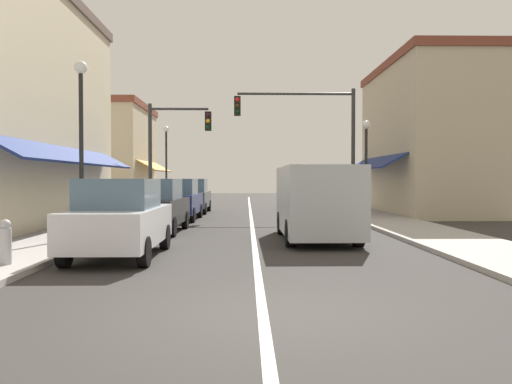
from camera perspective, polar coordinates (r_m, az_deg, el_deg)
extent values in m
plane|color=#33302D|center=(24.75, -0.55, -2.66)|extent=(80.00, 80.00, 0.00)
cube|color=#A39E99|center=(25.30, -13.12, -2.47)|extent=(2.60, 56.00, 0.12)
cube|color=#A39E99|center=(25.40, 11.97, -2.45)|extent=(2.60, 56.00, 0.12)
cube|color=silver|center=(24.75, -0.55, -2.65)|extent=(0.14, 52.00, 0.01)
cube|color=slate|center=(19.84, -20.62, 0.28)|extent=(0.08, 10.64, 1.80)
cube|color=navy|center=(19.66, -18.97, 3.79)|extent=(1.27, 11.76, 0.73)
cube|color=slate|center=(17.49, -24.27, 15.44)|extent=(0.08, 1.10, 1.30)
cube|color=slate|center=(23.16, -18.12, 11.99)|extent=(0.08, 1.10, 1.30)
cube|color=#BCAD8E|center=(28.25, 17.78, 5.16)|extent=(4.13, 10.00, 7.27)
cube|color=brown|center=(28.76, 17.84, 12.80)|extent=(4.33, 10.20, 0.40)
cube|color=slate|center=(27.61, 13.80, 0.63)|extent=(0.08, 7.60, 1.80)
cube|color=navy|center=(27.47, 12.58, 3.14)|extent=(1.27, 8.40, 0.73)
cube|color=slate|center=(25.72, 15.12, 9.13)|extent=(0.08, 1.10, 1.30)
cube|color=slate|center=(29.94, 12.75, 8.05)|extent=(0.08, 1.10, 1.30)
cube|color=#BCAD8E|center=(35.78, -15.10, 3.55)|extent=(4.17, 8.00, 6.24)
cube|color=brown|center=(36.06, -15.14, 8.83)|extent=(4.37, 8.20, 0.40)
cube|color=slate|center=(35.32, -11.89, 0.81)|extent=(0.08, 6.08, 1.80)
cube|color=olive|center=(35.22, -10.93, 2.76)|extent=(1.27, 6.72, 0.73)
cube|color=slate|center=(33.70, -12.49, 6.04)|extent=(0.08, 1.10, 1.30)
cube|color=slate|center=(37.15, -11.40, 5.61)|extent=(0.08, 1.10, 1.30)
cube|color=silver|center=(12.19, -14.52, -3.58)|extent=(1.73, 4.10, 0.80)
cube|color=slate|center=(12.06, -14.65, -0.16)|extent=(1.52, 2.00, 0.66)
cylinder|color=black|center=(13.73, -16.42, -4.71)|extent=(0.20, 0.62, 0.62)
cylinder|color=black|center=(13.40, -9.86, -4.83)|extent=(0.20, 0.62, 0.62)
cylinder|color=black|center=(11.16, -20.10, -6.15)|extent=(0.20, 0.62, 0.62)
cylinder|color=black|center=(10.76, -12.05, -6.38)|extent=(0.20, 0.62, 0.62)
cube|color=black|center=(17.59, -10.89, -2.04)|extent=(1.83, 4.15, 0.80)
cube|color=slate|center=(17.46, -10.96, 0.34)|extent=(1.58, 2.04, 0.66)
cylinder|color=black|center=(19.10, -12.41, -2.97)|extent=(0.22, 0.63, 0.62)
cylinder|color=black|center=(18.81, -7.70, -3.02)|extent=(0.22, 0.63, 0.62)
cylinder|color=black|center=(16.49, -14.52, -3.68)|extent=(0.22, 0.63, 0.62)
cylinder|color=black|center=(16.15, -9.08, -3.76)|extent=(0.22, 0.63, 0.62)
cube|color=navy|center=(22.76, -8.48, -1.24)|extent=(1.81, 4.14, 0.80)
cube|color=slate|center=(22.64, -8.53, 0.59)|extent=(1.56, 2.03, 0.66)
cylinder|color=black|center=(24.24, -9.84, -2.03)|extent=(0.21, 0.62, 0.62)
cylinder|color=black|center=(24.02, -6.12, -2.05)|extent=(0.21, 0.62, 0.62)
cylinder|color=black|center=(21.59, -11.10, -2.46)|extent=(0.21, 0.62, 0.62)
cylinder|color=black|center=(21.34, -6.92, -2.49)|extent=(0.21, 0.62, 0.62)
cube|color=#4C5156|center=(27.53, -7.01, -0.78)|extent=(1.76, 4.12, 0.80)
cube|color=slate|center=(27.42, -7.04, 0.74)|extent=(1.54, 2.01, 0.66)
cylinder|color=black|center=(28.99, -8.26, -1.46)|extent=(0.21, 0.62, 0.62)
cylinder|color=black|center=(28.82, -5.14, -1.47)|extent=(0.21, 0.62, 0.62)
cylinder|color=black|center=(26.32, -9.05, -1.76)|extent=(0.21, 0.62, 0.62)
cylinder|color=black|center=(26.13, -5.62, -1.77)|extent=(0.21, 0.62, 0.62)
cube|color=#B2B7BC|center=(15.22, 6.53, -0.83)|extent=(1.99, 5.01, 1.90)
cube|color=slate|center=(17.59, 5.45, 0.87)|extent=(1.73, 0.28, 0.84)
cube|color=black|center=(17.81, 5.37, -2.71)|extent=(1.86, 0.21, 0.24)
cylinder|color=black|center=(16.72, 2.78, -3.39)|extent=(0.24, 0.72, 0.72)
cylinder|color=black|center=(16.94, 8.76, -3.35)|extent=(0.24, 0.72, 0.72)
cylinder|color=black|center=(13.64, 3.75, -4.49)|extent=(0.24, 0.72, 0.72)
cylinder|color=black|center=(13.91, 11.02, -4.40)|extent=(0.24, 0.72, 0.72)
cylinder|color=#333333|center=(25.12, 10.49, 4.22)|extent=(0.18, 0.18, 5.99)
cylinder|color=#333333|center=(25.01, 4.31, 10.58)|extent=(5.43, 0.12, 0.12)
cube|color=black|center=(24.64, -2.03, 9.31)|extent=(0.30, 0.24, 0.90)
sphere|color=red|center=(24.55, -2.04, 9.99)|extent=(0.20, 0.20, 0.20)
sphere|color=#3D2D0C|center=(24.51, -2.04, 9.35)|extent=(0.20, 0.20, 0.20)
sphere|color=#0C3316|center=(24.48, -2.04, 8.70)|extent=(0.20, 0.20, 0.20)
cylinder|color=#333333|center=(25.54, -11.41, 3.44)|extent=(0.18, 0.18, 5.34)
cylinder|color=#333333|center=(25.53, -8.33, 8.91)|extent=(2.78, 0.12, 0.12)
cube|color=black|center=(25.14, -5.21, 7.65)|extent=(0.30, 0.24, 0.90)
sphere|color=#420F0F|center=(25.05, -5.23, 8.32)|extent=(0.20, 0.20, 0.20)
sphere|color=yellow|center=(25.01, -5.23, 7.69)|extent=(0.20, 0.20, 0.20)
sphere|color=#0C3316|center=(24.99, -5.23, 7.05)|extent=(0.20, 0.20, 0.20)
cylinder|color=black|center=(15.44, -18.42, 3.50)|extent=(0.12, 0.12, 4.68)
sphere|color=white|center=(15.74, -18.50, 12.71)|extent=(0.36, 0.36, 0.36)
cylinder|color=black|center=(22.81, 11.85, 1.85)|extent=(0.12, 0.12, 3.89)
sphere|color=white|center=(22.93, 11.87, 7.16)|extent=(0.36, 0.36, 0.36)
cylinder|color=black|center=(31.86, -9.71, 2.35)|extent=(0.12, 0.12, 4.57)
sphere|color=white|center=(32.00, -9.73, 6.77)|extent=(0.36, 0.36, 0.36)
cylinder|color=#B2B2B7|center=(11.23, -25.53, -5.33)|extent=(0.22, 0.22, 0.70)
sphere|color=#B2B2B7|center=(11.19, -25.55, -3.20)|extent=(0.20, 0.20, 0.20)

